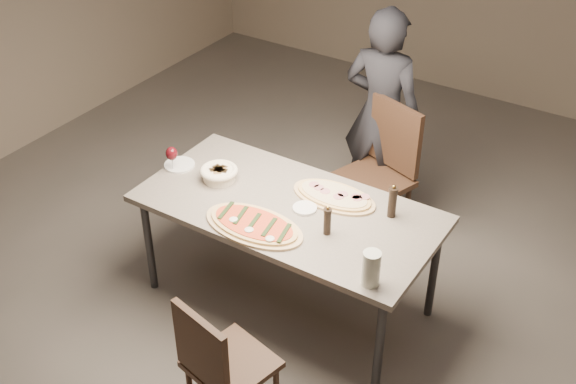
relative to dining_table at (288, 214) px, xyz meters
The scene contains 14 objects.
room 0.71m from the dining_table, ahead, with size 7.00×7.00×7.00m.
dining_table is the anchor object (origin of this frame).
zucchini_pizza 0.29m from the dining_table, 100.35° to the right, with size 0.63×0.35×0.05m.
ham_pizza 0.30m from the dining_table, 48.85° to the left, with size 0.54×0.30×0.04m.
bread_basket 0.53m from the dining_table, behind, with size 0.24×0.24×0.08m.
oil_dish 0.12m from the dining_table, 12.41° to the left, with size 0.14×0.14×0.02m.
pepper_mill_left 0.37m from the dining_table, 17.99° to the right, with size 0.05×0.05×0.19m.
pepper_mill_right 0.63m from the dining_table, 23.12° to the left, with size 0.06×0.06×0.22m.
carafe 0.82m from the dining_table, 25.80° to the right, with size 0.10×0.10×0.20m.
wine_glass 0.85m from the dining_table, behind, with size 0.08×0.08×0.17m.
side_plate 0.83m from the dining_table, behind, with size 0.20×0.20×0.01m.
chair_near 1.05m from the dining_table, 77.38° to the right, with size 0.48×0.48×0.84m.
chair_far 1.01m from the dining_table, 82.12° to the left, with size 0.60×0.60×0.99m.
diner 1.26m from the dining_table, 90.45° to the left, with size 0.58×0.38×1.59m, color black.
Camera 1 is at (1.88, -2.94, 3.24)m, focal length 45.00 mm.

